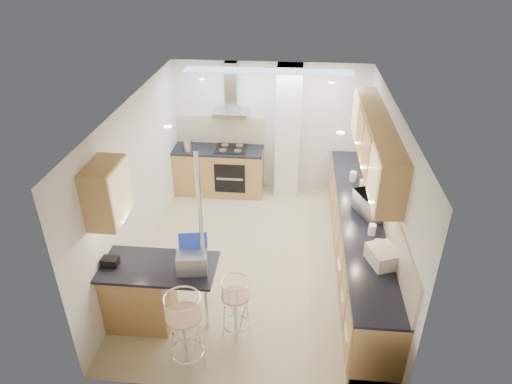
# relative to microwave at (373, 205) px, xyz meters

# --- Properties ---
(ground) EXTENTS (4.80, 4.80, 0.00)m
(ground) POSITION_rel_microwave_xyz_m (-1.65, -0.01, -1.08)
(ground) COLOR tan
(ground) RESTS_ON ground
(room_shell) EXTENTS (3.64, 4.84, 2.51)m
(room_shell) POSITION_rel_microwave_xyz_m (-1.32, 0.36, 0.46)
(room_shell) COLOR silver
(room_shell) RESTS_ON ground
(right_counter) EXTENTS (0.63, 4.40, 0.92)m
(right_counter) POSITION_rel_microwave_xyz_m (-0.15, -0.01, -0.62)
(right_counter) COLOR #A66D42
(right_counter) RESTS_ON ground
(back_counter) EXTENTS (1.70, 0.63, 0.92)m
(back_counter) POSITION_rel_microwave_xyz_m (-2.60, 2.09, -0.62)
(back_counter) COLOR #A66D42
(back_counter) RESTS_ON ground
(peninsula) EXTENTS (1.47, 0.72, 0.94)m
(peninsula) POSITION_rel_microwave_xyz_m (-2.77, -1.46, -0.60)
(peninsula) COLOR #A66D42
(peninsula) RESTS_ON ground
(microwave) EXTENTS (0.58, 0.68, 0.32)m
(microwave) POSITION_rel_microwave_xyz_m (0.00, 0.00, 0.00)
(microwave) COLOR white
(microwave) RESTS_ON right_counter
(laptop) EXTENTS (0.40, 0.32, 0.25)m
(laptop) POSITION_rel_microwave_xyz_m (-2.31, -1.50, -0.02)
(laptop) COLOR gray
(laptop) RESTS_ON peninsula
(bag) EXTENTS (0.20, 0.14, 0.11)m
(bag) POSITION_rel_microwave_xyz_m (-3.32, -1.50, -0.09)
(bag) COLOR black
(bag) RESTS_ON peninsula
(bar_stool_near) EXTENTS (0.45, 0.45, 1.07)m
(bar_stool_near) POSITION_rel_microwave_xyz_m (-2.29, -2.11, -0.54)
(bar_stool_near) COLOR tan
(bar_stool_near) RESTS_ON ground
(bar_stool_end) EXTENTS (0.47, 0.47, 0.90)m
(bar_stool_end) POSITION_rel_microwave_xyz_m (-1.78, -1.61, -0.63)
(bar_stool_end) COLOR tan
(bar_stool_end) RESTS_ON ground
(jar_a) EXTENTS (0.15, 0.15, 0.19)m
(jar_a) POSITION_rel_microwave_xyz_m (-0.06, 0.68, -0.06)
(jar_a) COLOR beige
(jar_a) RESTS_ON right_counter
(jar_b) EXTENTS (0.13, 0.13, 0.16)m
(jar_b) POSITION_rel_microwave_xyz_m (-0.19, 1.02, -0.08)
(jar_b) COLOR beige
(jar_b) RESTS_ON right_counter
(jar_c) EXTENTS (0.16, 0.16, 0.19)m
(jar_c) POSITION_rel_microwave_xyz_m (-0.05, -0.94, -0.07)
(jar_c) COLOR beige
(jar_c) RESTS_ON right_counter
(jar_d) EXTENTS (0.12, 0.12, 0.15)m
(jar_d) POSITION_rel_microwave_xyz_m (-0.07, -0.51, -0.08)
(jar_d) COLOR white
(jar_d) RESTS_ON right_counter
(bread_bin) EXTENTS (0.43, 0.48, 0.21)m
(bread_bin) POSITION_rel_microwave_xyz_m (-0.02, -1.12, -0.06)
(bread_bin) COLOR beige
(bread_bin) RESTS_ON right_counter
(kettle) EXTENTS (0.16, 0.16, 0.25)m
(kettle) POSITION_rel_microwave_xyz_m (-3.13, 1.91, -0.04)
(kettle) COLOR #A6A8AB
(kettle) RESTS_ON back_counter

